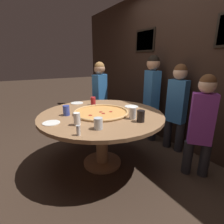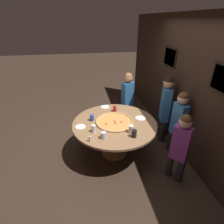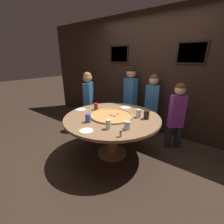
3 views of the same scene
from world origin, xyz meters
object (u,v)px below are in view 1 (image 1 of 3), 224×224
(drink_cup_centre_back, at_px, (133,113))
(white_plate_left_side, at_px, (77,103))
(diner_far_right, at_px, (100,93))
(giant_pizza, at_px, (101,112))
(white_plate_right_side, at_px, (131,107))
(diner_side_left, at_px, (202,121))
(diner_side_right, at_px, (177,103))
(drink_cup_far_right, at_px, (93,101))
(white_plate_beside_cup, at_px, (51,123))
(condiment_shaker, at_px, (78,130))
(drink_cup_near_left, at_px, (66,111))
(drink_cup_near_right, at_px, (98,123))
(drink_cup_far_left, at_px, (141,116))
(diner_centre_back, at_px, (151,93))
(dining_table, at_px, (102,123))
(drink_cup_beside_pizza, at_px, (77,119))

(drink_cup_centre_back, relative_size, white_plate_left_side, 0.71)
(diner_far_right, bearing_deg, giant_pizza, -142.06)
(white_plate_right_side, distance_m, diner_side_left, 0.95)
(diner_side_right, bearing_deg, drink_cup_centre_back, 90.55)
(drink_cup_far_right, distance_m, diner_far_right, 0.78)
(white_plate_beside_cup, relative_size, condiment_shaker, 1.94)
(drink_cup_near_left, xyz_separation_m, diner_side_right, (0.35, 1.61, -0.04))
(drink_cup_near_right, distance_m, drink_cup_near_left, 0.62)
(giant_pizza, bearing_deg, diner_side_left, 47.90)
(condiment_shaker, relative_size, diner_side_right, 0.07)
(diner_side_left, bearing_deg, drink_cup_far_right, -8.45)
(drink_cup_near_left, xyz_separation_m, condiment_shaker, (0.65, -0.08, -0.01))
(drink_cup_near_left, xyz_separation_m, diner_far_right, (-0.94, 0.94, -0.02))
(drink_cup_far_left, height_order, diner_centre_back, diner_centre_back)
(giant_pizza, relative_size, drink_cup_far_left, 5.44)
(dining_table, relative_size, diner_centre_back, 1.08)
(drink_cup_centre_back, distance_m, drink_cup_far_right, 0.83)
(diner_side_right, bearing_deg, drink_cup_near_left, 68.17)
(diner_side_right, bearing_deg, drink_cup_far_right, 50.18)
(drink_cup_far_left, distance_m, drink_cup_beside_pizza, 0.70)
(drink_cup_far_left, relative_size, white_plate_left_side, 0.68)
(drink_cup_near_left, distance_m, drink_cup_far_right, 0.58)
(condiment_shaker, bearing_deg, diner_side_right, 100.06)
(drink_cup_far_right, distance_m, white_plate_right_side, 0.59)
(drink_cup_beside_pizza, xyz_separation_m, diner_side_left, (0.56, 1.32, -0.09))
(drink_cup_near_left, distance_m, white_plate_left_side, 0.62)
(drink_cup_far_right, relative_size, diner_centre_back, 0.08)
(diner_side_right, bearing_deg, white_plate_beside_cup, 75.62)
(white_plate_right_side, bearing_deg, diner_side_right, 68.17)
(drink_cup_beside_pizza, xyz_separation_m, white_plate_right_side, (-0.31, 0.95, -0.06))
(dining_table, distance_m, diner_side_left, 1.22)
(drink_cup_near_right, height_order, diner_side_left, diner_side_left)
(white_plate_beside_cup, distance_m, diner_centre_back, 1.85)
(white_plate_left_side, height_order, diner_far_right, diner_far_right)
(drink_cup_near_left, bearing_deg, drink_cup_far_right, 120.55)
(dining_table, xyz_separation_m, condiment_shaker, (0.50, -0.50, 0.18))
(white_plate_beside_cup, bearing_deg, drink_cup_near_right, 42.22)
(drink_cup_beside_pizza, distance_m, diner_far_right, 1.64)
(drink_cup_far_right, height_order, diner_side_right, diner_side_right)
(dining_table, height_order, drink_cup_near_right, drink_cup_near_right)
(giant_pizza, height_order, diner_side_right, diner_side_right)
(drink_cup_near_right, height_order, drink_cup_near_left, drink_cup_near_left)
(white_plate_beside_cup, bearing_deg, diner_centre_back, 101.87)
(white_plate_right_side, xyz_separation_m, diner_side_right, (0.27, 0.67, 0.02))
(drink_cup_near_right, height_order, white_plate_right_side, drink_cup_near_right)
(dining_table, xyz_separation_m, diner_side_left, (0.81, 0.91, 0.10))
(dining_table, distance_m, white_plate_left_side, 0.70)
(drink_cup_beside_pizza, relative_size, diner_centre_back, 0.09)
(drink_cup_far_left, xyz_separation_m, condiment_shaker, (-0.00, -0.73, -0.02))
(drink_cup_far_right, bearing_deg, condiment_shaker, -31.68)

